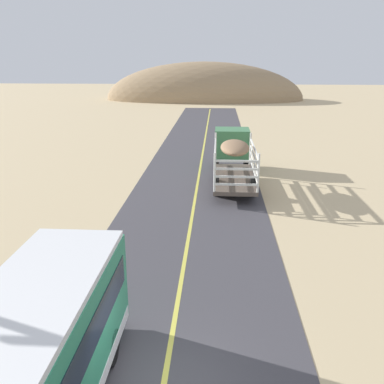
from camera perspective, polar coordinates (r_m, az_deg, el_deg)
The scene contains 2 objects.
livestock_truck at distance 29.33m, azimuth 5.54°, elevation 5.61°, with size 2.53×9.70×3.02m.
distant_hill at distance 82.95m, azimuth 1.64°, elevation 12.41°, with size 37.60×16.65×14.06m, color #997C5A.
Camera 1 is at (1.25, -8.59, 8.02)m, focal length 39.37 mm.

